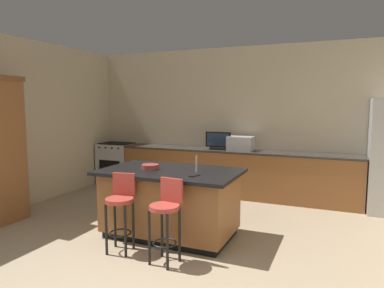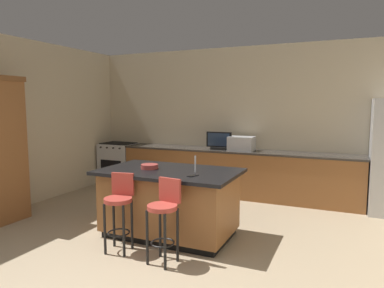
{
  "view_description": "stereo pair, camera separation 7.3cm",
  "coord_description": "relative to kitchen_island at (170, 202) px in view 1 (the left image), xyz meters",
  "views": [
    {
      "loc": [
        1.89,
        -2.16,
        1.8
      ],
      "look_at": [
        -0.31,
        2.96,
        1.16
      ],
      "focal_mm": 32.63,
      "sensor_mm": 36.0,
      "label": 1
    },
    {
      "loc": [
        1.96,
        -2.14,
        1.8
      ],
      "look_at": [
        -0.31,
        2.96,
        1.16
      ],
      "focal_mm": 32.63,
      "sensor_mm": 36.0,
      "label": 2
    }
  ],
  "objects": [
    {
      "name": "wall_left",
      "position": [
        -3.04,
        0.38,
        1.0
      ],
      "size": [
        0.12,
        5.14,
        2.93
      ],
      "primitive_type": "cube",
      "color": "beige",
      "rests_on": "ground_plane"
    },
    {
      "name": "cell_phone",
      "position": [
        0.45,
        -0.23,
        0.45
      ],
      "size": [
        0.11,
        0.16,
        0.01
      ],
      "primitive_type": "cube",
      "rotation": [
        0.0,
        0.0,
        -0.32
      ],
      "color": "black",
      "rests_on": "kitchen_island"
    },
    {
      "name": "counter_back",
      "position": [
        0.19,
        2.37,
        -0.01
      ],
      "size": [
        4.69,
        0.62,
        0.91
      ],
      "color": "brown",
      "rests_on": "ground_plane"
    },
    {
      "name": "bar_stool_left",
      "position": [
        -0.33,
        -0.69,
        0.1
      ],
      "size": [
        0.34,
        0.36,
        0.95
      ],
      "rotation": [
        0.0,
        0.0,
        0.19
      ],
      "color": "#B23D33",
      "rests_on": "ground_plane"
    },
    {
      "name": "wall_back",
      "position": [
        0.22,
        2.75,
        1.0
      ],
      "size": [
        6.91,
        0.12,
        2.93
      ],
      "primitive_type": "cube",
      "color": "beige",
      "rests_on": "ground_plane"
    },
    {
      "name": "range_oven",
      "position": [
        -2.54,
        2.37,
        -0.0
      ],
      "size": [
        0.77,
        0.63,
        0.93
      ],
      "color": "#B7BABF",
      "rests_on": "ground_plane"
    },
    {
      "name": "bar_stool_right",
      "position": [
        0.33,
        -0.76,
        0.11
      ],
      "size": [
        0.34,
        0.36,
        0.96
      ],
      "rotation": [
        0.0,
        0.0,
        -0.13
      ],
      "color": "#B23D33",
      "rests_on": "ground_plane"
    },
    {
      "name": "sink_faucet_back",
      "position": [
        0.24,
        2.47,
        0.56
      ],
      "size": [
        0.02,
        0.02,
        0.24
      ],
      "primitive_type": "cylinder",
      "color": "#B2B2B7",
      "rests_on": "counter_back"
    },
    {
      "name": "sink_faucet_island",
      "position": [
        0.38,
        0.0,
        0.56
      ],
      "size": [
        0.02,
        0.02,
        0.22
      ],
      "primitive_type": "cylinder",
      "color": "#B2B2B7",
      "rests_on": "kitchen_island"
    },
    {
      "name": "fruit_bowl",
      "position": [
        -0.29,
        -0.03,
        0.48
      ],
      "size": [
        0.24,
        0.24,
        0.06
      ],
      "primitive_type": "cylinder",
      "color": "#993833",
      "rests_on": "kitchen_island"
    },
    {
      "name": "kitchen_island",
      "position": [
        0.0,
        0.0,
        0.0
      ],
      "size": [
        1.87,
        1.13,
        0.91
      ],
      "color": "black",
      "rests_on": "ground_plane"
    },
    {
      "name": "tv_monitor",
      "position": [
        -0.11,
        2.32,
        0.6
      ],
      "size": [
        0.51,
        0.16,
        0.35
      ],
      "color": "black",
      "rests_on": "counter_back"
    },
    {
      "name": "microwave",
      "position": [
        0.33,
        2.37,
        0.58
      ],
      "size": [
        0.48,
        0.36,
        0.27
      ],
      "primitive_type": "cube",
      "color": "#B7BABF",
      "rests_on": "counter_back"
    }
  ]
}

